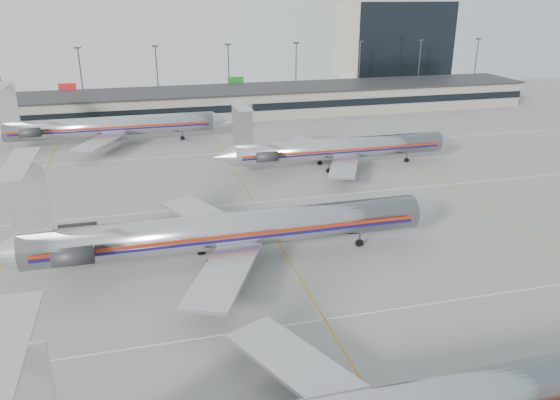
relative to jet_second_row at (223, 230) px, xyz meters
name	(u,v)px	position (x,y,z in m)	size (l,w,h in m)	color
ground	(370,394)	(6.92, -23.33, -3.73)	(260.00, 260.00, 0.00)	gray
apron_markings	(325,319)	(6.92, -13.33, -3.72)	(160.00, 0.15, 0.02)	silver
terminal	(201,103)	(6.92, 74.64, -0.57)	(162.00, 17.00, 6.25)	gray
light_mast_row	(194,72)	(6.92, 88.67, 4.85)	(163.60, 0.40, 15.28)	#38383D
distant_building	(392,45)	(68.92, 104.67, 8.77)	(30.00, 20.00, 25.00)	tan
jet_second_row	(223,230)	(0.00, 0.00, 0.00)	(49.10, 28.91, 12.85)	#BABABF
jet_third_row	(336,148)	(23.37, 29.06, -0.40)	(41.92, 25.79, 11.46)	#BABABF
jet_back_row	(107,126)	(-13.53, 54.10, -0.16)	(45.00, 27.68, 12.30)	#BABABF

